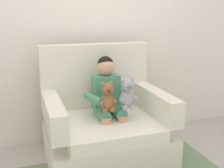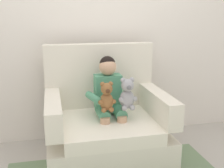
# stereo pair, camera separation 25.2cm
# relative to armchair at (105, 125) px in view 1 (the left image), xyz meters

# --- Properties ---
(ground_plane) EXTENTS (8.00, 8.00, 0.00)m
(ground_plane) POSITION_rel_armchair_xyz_m (0.00, -0.06, -0.34)
(ground_plane) COLOR #ADA89E
(back_wall) EXTENTS (6.00, 0.10, 2.60)m
(back_wall) POSITION_rel_armchair_xyz_m (0.00, 0.59, 0.96)
(back_wall) COLOR silver
(back_wall) RESTS_ON ground
(armchair) EXTENTS (1.14, 0.92, 1.11)m
(armchair) POSITION_rel_armchair_xyz_m (0.00, 0.00, 0.00)
(armchair) COLOR silver
(armchair) RESTS_ON ground
(seated_child) EXTENTS (0.45, 0.39, 0.82)m
(seated_child) POSITION_rel_armchair_xyz_m (0.04, 0.02, 0.30)
(seated_child) COLOR #4C9370
(seated_child) RESTS_ON armchair
(plush_grey) EXTENTS (0.18, 0.15, 0.30)m
(plush_grey) POSITION_rel_armchair_xyz_m (0.18, -0.14, 0.34)
(plush_grey) COLOR #9E9EA3
(plush_grey) RESTS_ON armchair
(plush_brown) EXTENTS (0.16, 0.13, 0.28)m
(plush_brown) POSITION_rel_armchair_xyz_m (-0.02, -0.15, 0.33)
(plush_brown) COLOR brown
(plush_brown) RESTS_ON armchair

